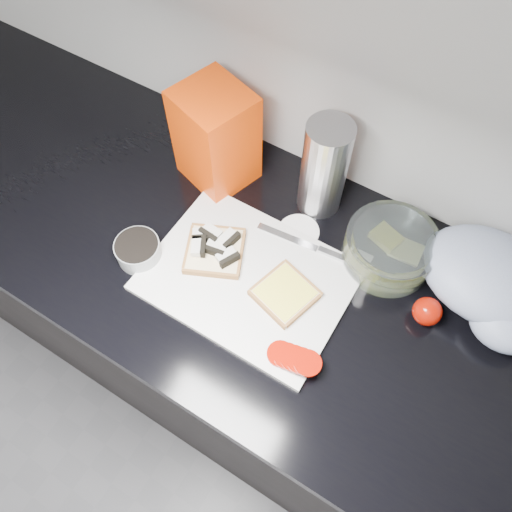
% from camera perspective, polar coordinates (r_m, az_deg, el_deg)
% --- Properties ---
extents(base_cabinet, '(3.50, 0.60, 0.86)m').
position_cam_1_polar(base_cabinet, '(1.45, 5.37, -12.77)').
color(base_cabinet, black).
rests_on(base_cabinet, ground).
extents(countertop, '(3.50, 0.64, 0.04)m').
position_cam_1_polar(countertop, '(1.03, 7.41, -5.19)').
color(countertop, black).
rests_on(countertop, base_cabinet).
extents(cutting_board, '(0.40, 0.30, 0.01)m').
position_cam_1_polar(cutting_board, '(1.01, -0.89, -2.50)').
color(cutting_board, silver).
rests_on(cutting_board, countertop).
extents(bread_left, '(0.16, 0.16, 0.04)m').
position_cam_1_polar(bread_left, '(1.03, -4.77, 0.81)').
color(bread_left, beige).
rests_on(bread_left, cutting_board).
extents(bread_right, '(0.14, 0.14, 0.02)m').
position_cam_1_polar(bread_right, '(0.99, 3.33, -4.31)').
color(bread_right, beige).
rests_on(bread_right, cutting_board).
extents(tomato_slices, '(0.11, 0.07, 0.02)m').
position_cam_1_polar(tomato_slices, '(0.93, 4.35, -11.58)').
color(tomato_slices, '#951003').
rests_on(tomato_slices, cutting_board).
extents(knife, '(0.20, 0.03, 0.01)m').
position_cam_1_polar(knife, '(1.05, 6.55, 1.03)').
color(knife, '#B7B7BB').
rests_on(knife, cutting_board).
extents(seed_tub, '(0.09, 0.09, 0.05)m').
position_cam_1_polar(seed_tub, '(1.05, -13.32, 0.69)').
color(seed_tub, gray).
rests_on(seed_tub, countertop).
extents(tub_lid, '(0.11, 0.11, 0.01)m').
position_cam_1_polar(tub_lid, '(1.08, 4.91, 2.81)').
color(tub_lid, white).
rests_on(tub_lid, countertop).
extents(glass_bowl, '(0.19, 0.19, 0.08)m').
position_cam_1_polar(glass_bowl, '(1.05, 15.00, 0.83)').
color(glass_bowl, silver).
rests_on(glass_bowl, countertop).
extents(bread_bag, '(0.18, 0.17, 0.23)m').
position_cam_1_polar(bread_bag, '(1.09, -4.60, 13.36)').
color(bread_bag, '#EE3D03').
rests_on(bread_bag, countertop).
extents(steel_canister, '(0.10, 0.10, 0.23)m').
position_cam_1_polar(steel_canister, '(1.04, 7.78, 9.88)').
color(steel_canister, '#AAAAAF').
rests_on(steel_canister, countertop).
extents(grocery_bag, '(0.27, 0.24, 0.12)m').
position_cam_1_polar(grocery_bag, '(1.05, 25.23, -2.78)').
color(grocery_bag, '#95A2B8').
rests_on(grocery_bag, countertop).
extents(whole_tomatoes, '(0.06, 0.06, 0.06)m').
position_cam_1_polar(whole_tomatoes, '(1.01, 18.98, -6.02)').
color(whole_tomatoes, '#951003').
rests_on(whole_tomatoes, countertop).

